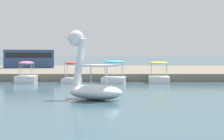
{
  "coord_description": "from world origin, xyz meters",
  "views": [
    {
      "loc": [
        -1.11,
        -4.54,
        1.95
      ],
      "look_at": [
        -1.25,
        18.81,
        1.1
      ],
      "focal_mm": 72.38,
      "sensor_mm": 36.0,
      "label": 1
    }
  ],
  "objects_px": {
    "swan_boat": "(92,82)",
    "pedal_boat_red": "(72,77)",
    "pedal_boat_yellow": "(159,76)",
    "pedal_boat_cyan": "(114,76)",
    "pedal_boat_pink": "(27,76)",
    "parked_van": "(29,58)"
  },
  "relations": [
    {
      "from": "swan_boat",
      "to": "pedal_boat_red",
      "type": "xyz_separation_m",
      "value": [
        -1.88,
        10.76,
        -0.32
      ]
    },
    {
      "from": "pedal_boat_yellow",
      "to": "pedal_boat_red",
      "type": "height_order",
      "value": "pedal_boat_yellow"
    },
    {
      "from": "pedal_boat_cyan",
      "to": "pedal_boat_pink",
      "type": "bearing_deg",
      "value": 178.53
    },
    {
      "from": "swan_boat",
      "to": "pedal_boat_yellow",
      "type": "height_order",
      "value": "swan_boat"
    },
    {
      "from": "swan_boat",
      "to": "pedal_boat_pink",
      "type": "height_order",
      "value": "swan_boat"
    },
    {
      "from": "pedal_boat_cyan",
      "to": "pedal_boat_pink",
      "type": "xyz_separation_m",
      "value": [
        -5.88,
        0.15,
        -0.03
      ]
    },
    {
      "from": "pedal_boat_yellow",
      "to": "pedal_boat_red",
      "type": "relative_size",
      "value": 1.1
    },
    {
      "from": "swan_boat",
      "to": "parked_van",
      "type": "distance_m",
      "value": 26.54
    },
    {
      "from": "pedal_boat_pink",
      "to": "pedal_boat_red",
      "type": "bearing_deg",
      "value": -5.8
    },
    {
      "from": "swan_boat",
      "to": "pedal_boat_cyan",
      "type": "distance_m",
      "value": 10.96
    },
    {
      "from": "pedal_boat_yellow",
      "to": "pedal_boat_cyan",
      "type": "bearing_deg",
      "value": 179.06
    },
    {
      "from": "swan_boat",
      "to": "pedal_boat_cyan",
      "type": "relative_size",
      "value": 1.21
    },
    {
      "from": "pedal_boat_pink",
      "to": "parked_van",
      "type": "bearing_deg",
      "value": 100.0
    },
    {
      "from": "swan_boat",
      "to": "pedal_boat_red",
      "type": "height_order",
      "value": "swan_boat"
    },
    {
      "from": "swan_boat",
      "to": "parked_van",
      "type": "bearing_deg",
      "value": 106.38
    },
    {
      "from": "pedal_boat_yellow",
      "to": "parked_van",
      "type": "bearing_deg",
      "value": 128.05
    },
    {
      "from": "pedal_boat_yellow",
      "to": "parked_van",
      "type": "height_order",
      "value": "parked_van"
    },
    {
      "from": "pedal_boat_pink",
      "to": "swan_boat",
      "type": "bearing_deg",
      "value": -65.92
    },
    {
      "from": "pedal_boat_yellow",
      "to": "pedal_boat_red",
      "type": "bearing_deg",
      "value": -178.9
    },
    {
      "from": "pedal_boat_red",
      "to": "pedal_boat_yellow",
      "type": "bearing_deg",
      "value": 1.1
    },
    {
      "from": "pedal_boat_yellow",
      "to": "parked_van",
      "type": "distance_m",
      "value": 18.55
    },
    {
      "from": "pedal_boat_red",
      "to": "parked_van",
      "type": "relative_size",
      "value": 0.4
    }
  ]
}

